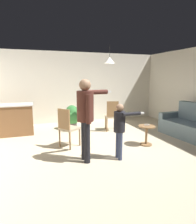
{
  "coord_description": "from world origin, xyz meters",
  "views": [
    {
      "loc": [
        -1.87,
        -4.38,
        1.78
      ],
      "look_at": [
        -0.48,
        -0.35,
        1.0
      ],
      "focal_mm": 31.31,
      "sensor_mm": 36.0,
      "label": 1
    }
  ],
  "objects": [
    {
      "name": "spare_remote_on_table",
      "position": [
        0.94,
        -0.14,
        0.54
      ],
      "size": [
        0.13,
        0.09,
        0.04
      ],
      "primitive_type": "cube",
      "rotation": [
        0.0,
        0.0,
        1.14
      ],
      "color": "white",
      "rests_on": "side_table_by_couch"
    },
    {
      "name": "person_child",
      "position": [
        -0.11,
        -0.72,
        0.75
      ],
      "size": [
        0.63,
        0.35,
        1.21
      ],
      "rotation": [
        0.0,
        0.0,
        -1.53
      ],
      "color": "#384260",
      "rests_on": "ground"
    },
    {
      "name": "potted_plant_corner",
      "position": [
        -0.59,
        2.06,
        0.45
      ],
      "size": [
        0.54,
        0.54,
        0.82
      ],
      "color": "#4C4742",
      "rests_on": "ground"
    },
    {
      "name": "couch_floral",
      "position": [
        2.55,
        -0.03,
        0.33
      ],
      "size": [
        0.97,
        1.86,
        1.0
      ],
      "rotation": [
        0.0,
        0.0,
        1.64
      ],
      "color": "slate",
      "rests_on": "ground"
    },
    {
      "name": "dining_chair_by_counter",
      "position": [
        0.61,
        1.4,
        0.55
      ],
      "size": [
        0.51,
        0.51,
        1.0
      ],
      "rotation": [
        0.0,
        0.0,
        6.03
      ],
      "color": "olive",
      "rests_on": "ground"
    },
    {
      "name": "ceiling_light_pendant",
      "position": [
        0.41,
        1.17,
        2.25
      ],
      "size": [
        0.32,
        0.32,
        0.55
      ],
      "color": "silver"
    },
    {
      "name": "side_table_by_couch",
      "position": [
        0.93,
        -0.15,
        0.33
      ],
      "size": [
        0.44,
        0.44,
        0.52
      ],
      "color": "olive",
      "rests_on": "ground"
    },
    {
      "name": "person_adult",
      "position": [
        -0.82,
        -0.58,
        1.07
      ],
      "size": [
        0.84,
        0.54,
        1.73
      ],
      "rotation": [
        0.0,
        0.0,
        -1.51
      ],
      "color": "black",
      "rests_on": "ground"
    },
    {
      "name": "kitchen_counter",
      "position": [
        -2.45,
        1.99,
        0.48
      ],
      "size": [
        1.26,
        0.66,
        0.95
      ],
      "color": "brown",
      "rests_on": "ground"
    },
    {
      "name": "wall_back",
      "position": [
        0.0,
        3.2,
        1.35
      ],
      "size": [
        6.4,
        0.1,
        2.7
      ],
      "primitive_type": "cube",
      "color": "silver",
      "rests_on": "ground"
    },
    {
      "name": "dining_chair_near_wall",
      "position": [
        -1.05,
        0.37,
        0.55
      ],
      "size": [
        0.59,
        0.59,
        1.0
      ],
      "rotation": [
        0.0,
        0.0,
        5.33
      ],
      "color": "olive",
      "rests_on": "ground"
    },
    {
      "name": "ground",
      "position": [
        0.0,
        0.0,
        0.0
      ],
      "size": [
        7.68,
        7.68,
        0.0
      ],
      "primitive_type": "plane",
      "color": "beige"
    }
  ]
}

